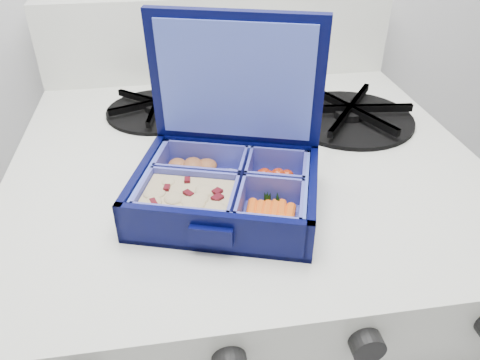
{
  "coord_description": "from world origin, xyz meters",
  "views": [
    {
      "loc": [
        -0.19,
        1.09,
        1.27
      ],
      "look_at": [
        -0.12,
        1.54,
        0.98
      ],
      "focal_mm": 35.0,
      "sensor_mm": 36.0,
      "label": 1
    }
  ],
  "objects": [
    {
      "name": "stove",
      "position": [
        -0.1,
        1.66,
        0.47
      ],
      "size": [
        0.63,
        0.63,
        0.95
      ],
      "primitive_type": null,
      "color": "white",
      "rests_on": "floor"
    },
    {
      "name": "bento_box",
      "position": [
        -0.14,
        1.53,
        0.97
      ],
      "size": [
        0.24,
        0.21,
        0.05
      ],
      "primitive_type": null,
      "rotation": [
        0.0,
        0.0,
        -0.31
      ],
      "color": "#030533",
      "rests_on": "stove"
    },
    {
      "name": "fork",
      "position": [
        -0.05,
        1.65,
        0.95
      ],
      "size": [
        0.13,
        0.12,
        0.01
      ],
      "primitive_type": null,
      "rotation": [
        0.0,
        0.0,
        -0.82
      ],
      "color": "silver",
      "rests_on": "stove"
    },
    {
      "name": "burner_grate",
      "position": [
        0.08,
        1.72,
        0.96
      ],
      "size": [
        0.22,
        0.22,
        0.03
      ],
      "primitive_type": "cylinder",
      "rotation": [
        0.0,
        0.0,
        -0.11
      ],
      "color": "black",
      "rests_on": "stove"
    },
    {
      "name": "burner_grate_rear",
      "position": [
        -0.22,
        1.8,
        0.95
      ],
      "size": [
        0.21,
        0.21,
        0.02
      ],
      "primitive_type": "cylinder",
      "rotation": [
        0.0,
        0.0,
        0.35
      ],
      "color": "black",
      "rests_on": "stove"
    }
  ]
}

